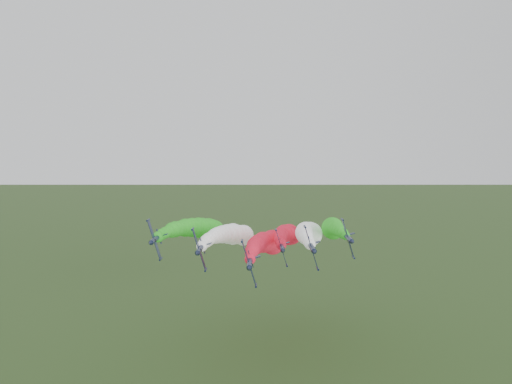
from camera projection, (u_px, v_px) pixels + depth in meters
jet_lead at (267, 243)px, 146.63m from camera, size 12.00×77.69×16.39m
jet_inner_left at (232, 235)px, 154.08m from camera, size 11.93×77.62×16.32m
jet_inner_right at (308, 233)px, 153.72m from camera, size 12.41×78.10×16.80m
jet_outer_left at (200, 229)px, 158.91m from camera, size 11.78×77.48×16.17m
jet_outer_right at (333, 228)px, 164.40m from camera, size 12.18×77.87×16.57m
jet_trail at (287, 235)px, 169.68m from camera, size 11.92×77.62×16.32m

